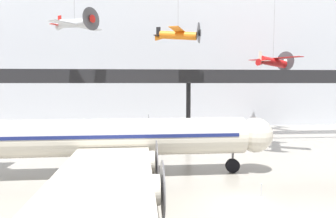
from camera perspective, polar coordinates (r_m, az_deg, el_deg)
The scene contains 8 objects.
ground_plane at distance 21.79m, azimuth 14.87°, elevation -17.60°, with size 260.00×260.00×0.00m, color gray.
hangar_back_wall at distance 58.94m, azimuth 2.22°, elevation 10.19°, with size 140.00×3.00×27.44m.
mezzanine_walkway at distance 45.80m, azimuth 4.11°, elevation 5.34°, with size 110.00×3.20×10.32m.
airliner_silver_main at distance 27.17m, azimuth -12.13°, elevation -5.47°, with size 31.39×35.39×9.78m.
suspended_plane_silver_racer at distance 41.48m, azimuth -17.34°, elevation 15.29°, with size 6.58×7.11×8.08m.
suspended_plane_red_highwing at distance 53.36m, azimuth 19.36°, elevation 8.49°, with size 8.07×8.90×12.26m.
suspended_plane_orange_highwing at distance 43.26m, azimuth 1.92°, elevation 13.90°, with size 6.77×7.92×9.01m.
stanchion_barrier at distance 23.46m, azimuth 17.31°, elevation -15.15°, with size 0.36×0.36×1.08m.
Camera 1 is at (-6.84, -18.96, 8.28)m, focal length 32.00 mm.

